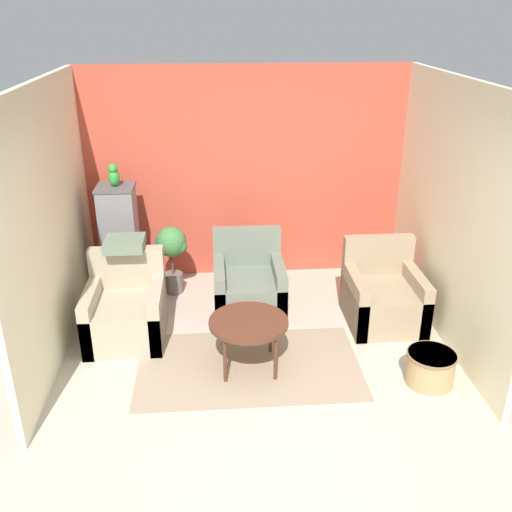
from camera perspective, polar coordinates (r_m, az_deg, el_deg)
The scene contains 14 objects.
ground_plane at distance 4.91m, azimuth 1.50°, elevation -17.60°, with size 20.00×20.00×0.00m, color beige.
wall_back_accent at distance 7.16m, azimuth -1.01°, elevation 8.15°, with size 4.04×0.06×2.64m.
wall_left at distance 5.82m, azimuth -19.94°, elevation 2.96°, with size 0.06×3.19×2.64m.
wall_right at distance 6.09m, azimuth 19.03°, elevation 3.99°, with size 0.06×3.19×2.64m.
area_rug at distance 5.69m, azimuth -0.72°, elevation -10.93°, with size 2.17×1.28×0.01m.
coffee_table at distance 5.44m, azimuth -0.75°, elevation -6.87°, with size 0.76×0.76×0.52m.
armchair_left at distance 6.17m, azimuth -12.85°, elevation -5.53°, with size 0.79×0.86×0.89m.
armchair_right at distance 6.47m, azimuth 12.58°, elevation -4.08°, with size 0.79×0.86×0.89m.
armchair_middle at distance 6.55m, azimuth -0.73°, elevation -3.08°, with size 0.79×0.86×0.89m.
birdcage at distance 7.01m, azimuth -13.39°, elevation 1.48°, with size 0.48×0.48×1.35m.
parrot at distance 6.76m, azimuth -14.03°, elevation 7.82°, with size 0.13×0.23×0.27m.
potted_plant at distance 6.91m, azimuth -8.47°, elevation 0.66°, with size 0.40×0.37×0.85m.
wicker_basket at distance 5.63m, azimuth 17.04°, elevation -10.57°, with size 0.46×0.46×0.32m.
throw_pillow at distance 6.18m, azimuth -13.01°, elevation 1.21°, with size 0.41×0.41×0.10m.
Camera 1 is at (-0.41, -3.66, 3.24)m, focal length 40.00 mm.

